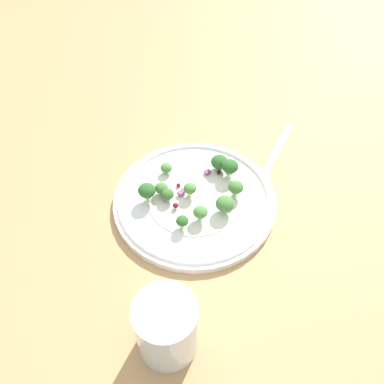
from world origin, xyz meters
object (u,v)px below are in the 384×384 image
broccoli_floret_1 (220,162)px  broccoli_floret_2 (190,189)px  plate (192,199)px  broccoli_floret_0 (166,168)px  water_glass (167,328)px  fork (273,156)px

broccoli_floret_1 → broccoli_floret_2: (-6.13, 5.05, -0.01)cm
plate → broccoli_floret_2: (0.40, 0.32, 2.23)cm
broccoli_floret_0 → broccoli_floret_1: 9.30cm
plate → broccoli_floret_1: (6.53, -4.73, 2.25)cm
broccoli_floret_0 → broccoli_floret_1: (0.88, -9.24, 0.65)cm
plate → broccoli_floret_1: broccoli_floret_1 is taller
broccoli_floret_2 → water_glass: size_ratio=0.22×
broccoli_floret_1 → broccoli_floret_2: 7.94cm
fork → broccoli_floret_0: bearing=105.4°
broccoli_floret_0 → broccoli_floret_2: (-5.25, -4.19, 0.64)cm
plate → broccoli_floret_0: (5.65, 4.51, 1.59)cm
plate → water_glass: water_glass is taller
water_glass → plate: bearing=-6.8°
fork → water_glass: (-34.56, 17.90, 4.71)cm
broccoli_floret_1 → broccoli_floret_2: bearing=140.5°
broccoli_floret_0 → broccoli_floret_1: bearing=-84.6°
broccoli_floret_0 → broccoli_floret_2: bearing=-141.4°
broccoli_floret_1 → fork: 11.68cm
broccoli_floret_0 → broccoli_floret_2: size_ratio=0.96×
plate → broccoli_floret_1: size_ratio=9.01×
broccoli_floret_2 → fork: broccoli_floret_2 is taller
broccoli_floret_2 → broccoli_floret_1: bearing=-39.5°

